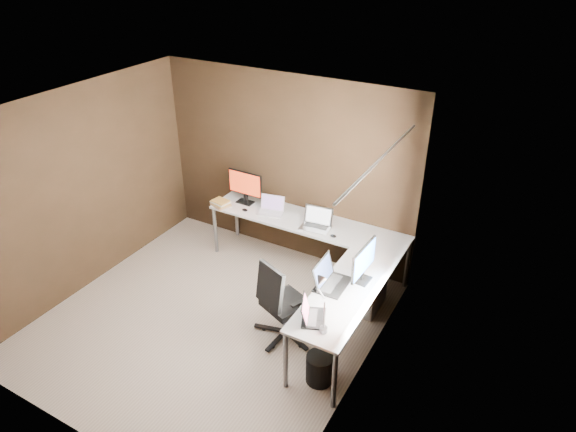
% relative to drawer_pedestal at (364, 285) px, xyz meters
% --- Properties ---
extents(room, '(3.60, 3.60, 2.50)m').
position_rel_drawer_pedestal_xyz_m(room, '(-1.09, -1.08, 0.98)').
color(room, '#BAA691').
rests_on(room, ground).
extents(desk, '(2.65, 2.25, 0.73)m').
position_rel_drawer_pedestal_xyz_m(desk, '(-0.59, -0.11, 0.38)').
color(desk, white).
rests_on(desk, ground).
extents(drawer_pedestal, '(0.42, 0.50, 0.60)m').
position_rel_drawer_pedestal_xyz_m(drawer_pedestal, '(0.00, 0.00, 0.00)').
color(drawer_pedestal, white).
rests_on(drawer_pedestal, ground).
extents(monitor_left, '(0.52, 0.15, 0.45)m').
position_rel_drawer_pedestal_xyz_m(monitor_left, '(-1.92, 0.40, 0.68)').
color(monitor_left, black).
rests_on(monitor_left, desk).
extents(monitor_right, '(0.14, 0.53, 0.43)m').
position_rel_drawer_pedestal_xyz_m(monitor_right, '(0.14, -0.49, 0.68)').
color(monitor_right, black).
rests_on(monitor_right, desk).
extents(laptop_white, '(0.36, 0.29, 0.22)m').
position_rel_drawer_pedestal_xyz_m(laptop_white, '(-1.47, 0.33, 0.48)').
color(laptop_white, white).
rests_on(laptop_white, desk).
extents(laptop_silver, '(0.39, 0.30, 0.24)m').
position_rel_drawer_pedestal_xyz_m(laptop_silver, '(-0.78, 0.28, 0.48)').
color(laptop_silver, silver).
rests_on(laptop_silver, desk).
extents(laptop_black_big, '(0.31, 0.43, 0.28)m').
position_rel_drawer_pedestal_xyz_m(laptop_black_big, '(-0.14, -0.72, 0.49)').
color(laptop_black_big, black).
rests_on(laptop_black_big, desk).
extents(laptop_black_small, '(0.33, 0.38, 0.21)m').
position_rel_drawer_pedestal_xyz_m(laptop_black_small, '(-0.06, -1.30, 0.48)').
color(laptop_black_small, black).
rests_on(laptop_black_small, desk).
extents(book_stack, '(0.30, 0.27, 0.08)m').
position_rel_drawer_pedestal_xyz_m(book_stack, '(-2.16, 0.15, 0.47)').
color(book_stack, '#A7815A').
rests_on(book_stack, desk).
extents(mouse_left, '(0.09, 0.06, 0.03)m').
position_rel_drawer_pedestal_xyz_m(mouse_left, '(-1.79, 0.18, 0.45)').
color(mouse_left, black).
rests_on(mouse_left, desk).
extents(mouse_corner, '(0.08, 0.05, 0.03)m').
position_rel_drawer_pedestal_xyz_m(mouse_corner, '(-0.49, 0.15, 0.45)').
color(mouse_corner, black).
rests_on(mouse_corner, desk).
extents(desk_lamp, '(0.18, 0.21, 0.54)m').
position_rel_drawer_pedestal_xyz_m(desk_lamp, '(0.07, -1.35, 0.77)').
color(desk_lamp, slate).
rests_on(desk_lamp, desk).
extents(office_chair, '(0.55, 0.59, 0.99)m').
position_rel_drawer_pedestal_xyz_m(office_chair, '(-0.57, -0.94, -0.01)').
color(office_chair, black).
rests_on(office_chair, ground).
extents(wastebasket, '(0.33, 0.33, 0.32)m').
position_rel_drawer_pedestal_xyz_m(wastebasket, '(0.07, -1.33, -0.14)').
color(wastebasket, black).
rests_on(wastebasket, ground).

